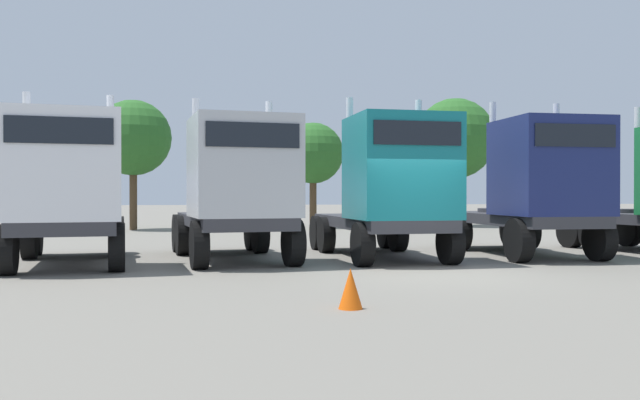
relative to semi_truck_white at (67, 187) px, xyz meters
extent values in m
plane|color=slate|center=(7.93, -2.77, -1.86)|extent=(200.00, 200.00, 0.00)
cube|color=#333338|center=(-0.13, 1.11, -0.89)|extent=(2.87, 6.17, 0.30)
cube|color=white|center=(0.07, -0.61, 0.46)|extent=(2.67, 2.75, 2.41)
cube|color=black|center=(0.21, -1.86, 1.14)|extent=(2.09, 0.28, 0.55)
cylinder|color=silver|center=(0.85, 0.89, 0.76)|extent=(0.20, 0.20, 3.01)
cylinder|color=silver|center=(-1.03, 0.67, 0.76)|extent=(0.20, 0.20, 3.01)
cylinder|color=#333338|center=(-0.28, 2.42, -0.68)|extent=(1.22, 1.22, 0.12)
cylinder|color=black|center=(1.22, -1.02, -1.33)|extent=(0.47, 1.10, 1.07)
cylinder|color=black|center=(-0.96, -1.27, -1.33)|extent=(0.47, 1.10, 1.07)
cylinder|color=black|center=(0.81, 2.61, -1.33)|extent=(0.47, 1.10, 1.07)
cylinder|color=black|center=(-1.38, 2.36, -1.33)|extent=(0.47, 1.10, 1.07)
cylinder|color=black|center=(0.68, 3.70, -1.33)|extent=(0.47, 1.10, 1.07)
cylinder|color=black|center=(-1.50, 3.45, -1.33)|extent=(0.47, 1.10, 1.07)
cube|color=#333338|center=(3.81, 1.61, -0.86)|extent=(2.93, 6.26, 0.30)
cube|color=#B7BABF|center=(4.03, -0.15, 0.48)|extent=(2.69, 2.75, 2.37)
cube|color=black|center=(4.18, -1.40, 1.14)|extent=(2.09, 0.30, 0.55)
cylinder|color=silver|center=(4.80, 1.34, 0.78)|extent=(0.20, 0.20, 2.97)
cylinder|color=silver|center=(2.91, 1.11, 0.78)|extent=(0.20, 0.20, 2.97)
cylinder|color=#333338|center=(3.64, 2.93, -0.65)|extent=(1.23, 1.23, 0.12)
cylinder|color=black|center=(5.19, -0.55, -1.31)|extent=(0.48, 1.14, 1.11)
cylinder|color=black|center=(3.00, -0.82, -1.31)|extent=(0.48, 1.14, 1.11)
cylinder|color=black|center=(4.72, 3.16, -1.31)|extent=(0.48, 1.14, 1.11)
cylinder|color=black|center=(2.54, 2.88, -1.31)|extent=(0.48, 1.14, 1.11)
cylinder|color=black|center=(4.59, 4.25, -1.31)|extent=(0.48, 1.14, 1.11)
cylinder|color=black|center=(2.40, 3.98, -1.31)|extent=(0.48, 1.14, 1.11)
cube|color=#333338|center=(7.79, 1.54, -0.92)|extent=(2.44, 6.28, 0.30)
cube|color=#14727A|center=(7.86, -0.40, 0.49)|extent=(2.49, 2.42, 2.53)
cube|color=black|center=(7.91, -1.58, 1.23)|extent=(2.10, 0.12, 0.55)
cylinder|color=silver|center=(8.76, 0.95, 0.79)|extent=(0.19, 0.19, 3.13)
cylinder|color=silver|center=(6.86, 0.88, 0.79)|extent=(0.19, 0.19, 3.13)
cylinder|color=#333338|center=(7.73, 2.90, -0.71)|extent=(1.14, 1.14, 0.12)
cylinder|color=black|center=(8.98, -0.81, -1.34)|extent=(0.39, 1.06, 1.04)
cylinder|color=black|center=(6.78, -0.90, -1.34)|extent=(0.39, 1.06, 1.04)
cylinder|color=black|center=(8.83, 3.08, -1.34)|extent=(0.39, 1.06, 1.04)
cylinder|color=black|center=(6.63, 3.00, -1.34)|extent=(0.39, 1.06, 1.04)
cylinder|color=black|center=(8.78, 4.18, -1.34)|extent=(0.39, 1.06, 1.04)
cylinder|color=black|center=(6.58, 4.10, -1.34)|extent=(0.39, 1.06, 1.04)
cube|color=#333338|center=(11.91, 1.66, -0.86)|extent=(2.21, 6.11, 0.30)
cube|color=navy|center=(11.91, -0.19, 0.53)|extent=(2.40, 2.41, 2.49)
cube|color=black|center=(11.91, -1.41, 1.25)|extent=(2.10, 0.04, 0.55)
cylinder|color=silver|center=(12.86, 1.17, 0.83)|extent=(0.18, 0.18, 3.09)
cylinder|color=silver|center=(10.96, 1.16, 0.83)|extent=(0.18, 0.18, 3.09)
cylinder|color=#333338|center=(11.91, 3.01, -0.65)|extent=(1.10, 1.10, 0.12)
cylinder|color=black|center=(13.01, -0.69, -1.31)|extent=(0.35, 1.10, 1.10)
cylinder|color=black|center=(10.81, -0.69, -1.31)|extent=(0.35, 1.10, 1.10)
cylinder|color=black|center=(13.00, 3.12, -1.31)|extent=(0.35, 1.10, 1.10)
cylinder|color=black|center=(10.80, 3.11, -1.31)|extent=(0.35, 1.10, 1.10)
cylinder|color=black|center=(13.00, 4.22, -1.31)|extent=(0.35, 1.10, 1.10)
cylinder|color=black|center=(10.80, 4.21, -1.31)|extent=(0.35, 1.10, 1.10)
cylinder|color=silver|center=(15.11, 0.78, 0.77)|extent=(0.20, 0.20, 3.01)
cylinder|color=#333338|center=(15.87, 2.53, -0.67)|extent=(1.21, 1.21, 0.12)
cylinder|color=black|center=(14.78, 2.38, -1.32)|extent=(0.46, 1.11, 1.08)
cylinder|color=black|center=(16.85, 3.71, -1.32)|extent=(0.46, 1.11, 1.08)
cylinder|color=black|center=(14.66, 3.47, -1.32)|extent=(0.46, 1.11, 1.08)
cone|color=#F2590C|center=(5.22, -6.58, -1.56)|extent=(0.36, 0.36, 0.60)
cylinder|color=#4C3823|center=(-0.17, 17.11, -0.38)|extent=(0.36, 0.36, 2.97)
sphere|color=#286023|center=(-0.17, 17.11, 2.56)|extent=(3.63, 3.63, 3.63)
cylinder|color=#4C3823|center=(8.70, 17.82, -0.58)|extent=(0.36, 0.36, 2.57)
sphere|color=#286023|center=(8.70, 17.82, 1.96)|extent=(3.13, 3.13, 3.13)
cylinder|color=#4C3823|center=(16.39, 17.90, -0.37)|extent=(0.36, 0.36, 2.98)
sphere|color=#286023|center=(16.39, 17.90, 2.83)|extent=(4.29, 4.29, 4.29)
camera|label=1|loc=(3.06, -16.29, -0.18)|focal=37.86mm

